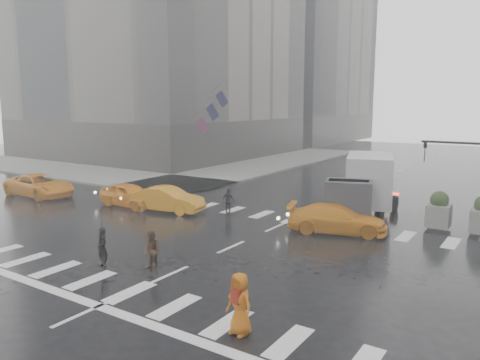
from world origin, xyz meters
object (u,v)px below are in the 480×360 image
Objects in this scene: box_truck at (364,185)px; pedestrian_orange at (240,304)px; pedestrian_brown at (152,251)px; taxi_mid at (167,199)px; taxi_front at (130,195)px.

pedestrian_orange is at bearing -101.59° from box_truck.
taxi_mid is (-6.10, 7.57, -0.03)m from pedestrian_brown.
pedestrian_brown is at bearing -151.34° from taxi_mid.
box_truck is (-1.65, 14.87, 0.93)m from pedestrian_orange.
pedestrian_brown is at bearing 168.60° from pedestrian_orange.
taxi_front is 0.66× the size of box_truck.
pedestrian_brown is 0.24× the size of box_truck.
box_truck is at bearing -73.78° from taxi_mid.
taxi_front is (-8.91, 7.29, -0.03)m from pedestrian_brown.
pedestrian_orange reaches higher than taxi_front.
pedestrian_brown is 0.86× the size of pedestrian_orange.
pedestrian_orange reaches higher than pedestrian_brown.
pedestrian_brown reaches higher than taxi_front.
pedestrian_orange is (5.53, -2.34, 0.13)m from pedestrian_brown.
box_truck reaches higher than pedestrian_brown.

